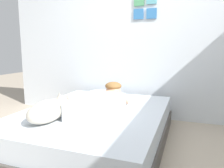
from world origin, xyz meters
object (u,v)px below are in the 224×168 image
(pillow, at_px, (105,94))
(dog, at_px, (49,110))
(bed, at_px, (95,126))
(person_lying, at_px, (102,102))
(coffee_cup, at_px, (113,100))
(cell_phone, at_px, (83,111))

(pillow, relative_size, dog, 0.90)
(bed, height_order, person_lying, person_lying)
(bed, relative_size, pillow, 3.76)
(bed, height_order, coffee_cup, coffee_cup)
(bed, bearing_deg, dog, -118.01)
(bed, relative_size, person_lying, 2.12)
(bed, distance_m, person_lying, 0.32)
(person_lying, bearing_deg, bed, 166.88)
(dog, relative_size, cell_phone, 4.11)
(bed, xyz_separation_m, pillow, (-0.11, 0.60, 0.25))
(dog, xyz_separation_m, cell_phone, (0.15, 0.38, -0.10))
(person_lying, distance_m, dog, 0.57)
(coffee_cup, height_order, cell_phone, coffee_cup)
(dog, xyz_separation_m, coffee_cup, (0.34, 0.84, -0.07))
(pillow, distance_m, person_lying, 0.67)
(bed, bearing_deg, person_lying, -13.12)
(pillow, height_order, person_lying, person_lying)
(bed, distance_m, dog, 0.61)
(person_lying, height_order, coffee_cup, person_lying)
(person_lying, xyz_separation_m, coffee_cup, (-0.01, 0.40, -0.07))
(pillow, height_order, cell_phone, pillow)
(cell_phone, bearing_deg, dog, -111.73)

